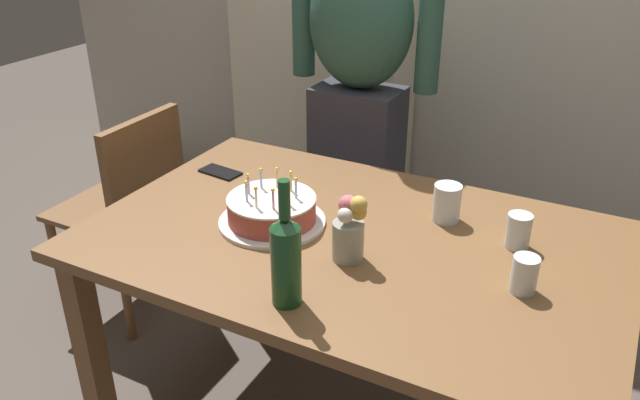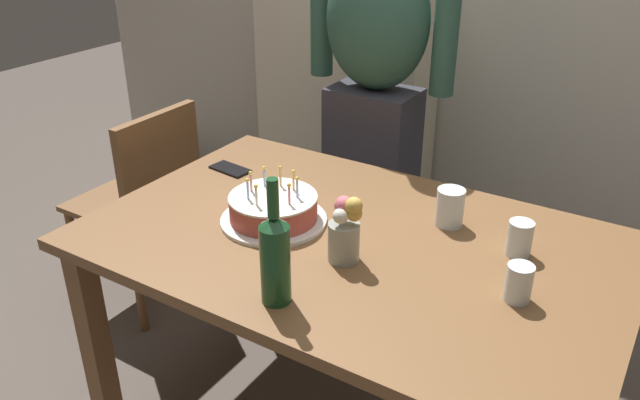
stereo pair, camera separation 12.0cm
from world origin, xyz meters
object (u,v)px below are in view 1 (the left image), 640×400
wine_bottle (286,258)px  birthday_cake (272,211)px  flower_vase (349,230)px  person_man_bearded (358,99)px  cell_phone (220,172)px  water_glass_side (447,203)px  dining_chair (131,201)px  water_glass_near (524,274)px  water_glass_far (518,231)px

wine_bottle → birthday_cake: bearing=126.8°
wine_bottle → flower_vase: 0.25m
person_man_bearded → cell_phone: bearing=67.3°
cell_phone → flower_vase: 0.70m
water_glass_side → dining_chair: 1.28m
wine_bottle → person_man_bearded: size_ratio=0.19×
water_glass_side → person_man_bearded: person_man_bearded is taller
flower_vase → water_glass_near: bearing=8.3°
wine_bottle → water_glass_far: bearing=50.4°
birthday_cake → water_glass_side: 0.51m
birthday_cake → flower_vase: bearing=-14.1°
birthday_cake → water_glass_near: 0.72m
water_glass_far → wine_bottle: bearing=-129.6°
flower_vase → dining_chair: size_ratio=0.22×
water_glass_side → wine_bottle: 0.61m
water_glass_far → birthday_cake: bearing=-163.1°
cell_phone → person_man_bearded: size_ratio=0.09×
person_man_bearded → dining_chair: bearing=38.9°
water_glass_near → water_glass_side: water_glass_side is taller
birthday_cake → dining_chair: bearing=163.5°
water_glass_side → person_man_bearded: bearing=134.5°
water_glass_far → flower_vase: flower_vase is taller
water_glass_far → wine_bottle: size_ratio=0.31×
water_glass_near → water_glass_side: bearing=136.6°
water_glass_far → flower_vase: (-0.38, -0.27, 0.04)m
dining_chair → flower_vase: bearing=74.2°
water_glass_near → flower_vase: size_ratio=0.51×
person_man_bearded → water_glass_side: bearing=134.5°
person_man_bearded → flower_vase: bearing=113.4°
cell_phone → water_glass_side: bearing=9.6°
wine_bottle → dining_chair: wine_bottle is taller
flower_vase → person_man_bearded: 0.96m
cell_phone → flower_vase: bearing=-18.0°
dining_chair → water_glass_side: bearing=90.9°
water_glass_near → person_man_bearded: person_man_bearded is taller
water_glass_side → wine_bottle: (-0.21, -0.57, 0.07)m
water_glass_far → person_man_bearded: 0.98m
water_glass_side → cell_phone: bearing=-177.3°
birthday_cake → water_glass_far: 0.70m
wine_bottle → dining_chair: bearing=152.1°
birthday_cake → wine_bottle: size_ratio=0.98×
flower_vase → person_man_bearded: size_ratio=0.11×
birthday_cake → flower_vase: flower_vase is taller
person_man_bearded → dining_chair: 0.98m
cell_phone → person_man_bearded: 0.65m
birthday_cake → person_man_bearded: bearing=97.0°
water_glass_near → water_glass_side: size_ratio=0.85×
water_glass_far → wine_bottle: wine_bottle is taller
water_glass_near → person_man_bearded: (-0.82, 0.82, 0.09)m
water_glass_near → cell_phone: 1.10m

